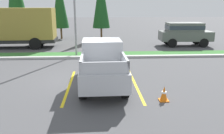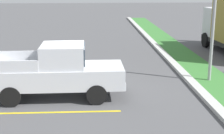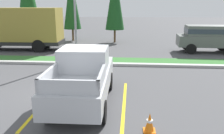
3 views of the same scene
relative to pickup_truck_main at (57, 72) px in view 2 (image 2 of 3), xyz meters
name	(u,v)px [view 2 (image 2 of 3)]	position (x,y,z in m)	size (l,w,h in m)	color
ground_plane	(78,90)	(-0.87, 0.75, -1.04)	(120.00, 120.00, 0.00)	#4C4C4F
parking_line_near	(61,85)	(-1.55, -0.05, -1.04)	(0.12, 4.80, 0.01)	yellow
parking_line_far	(52,112)	(1.55, -0.05, -1.04)	(0.12, 4.80, 0.01)	yellow
curb_strip	(196,86)	(-0.87, 5.75, -0.97)	(56.00, 0.40, 0.15)	#B2B2AD
grass_median	(221,87)	(-0.87, 6.85, -1.01)	(56.00, 1.80, 0.06)	#387533
pickup_truck_main	(57,72)	(0.00, 0.00, 0.00)	(2.05, 5.26, 2.10)	black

